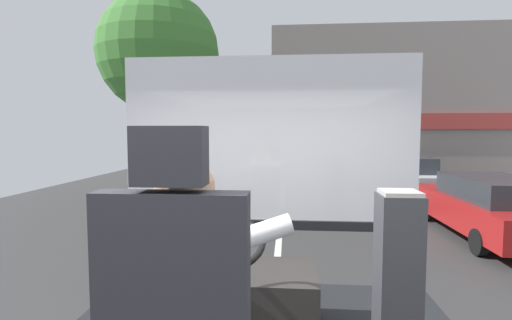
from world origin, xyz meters
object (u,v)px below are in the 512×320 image
bus_driver (190,287)px  fare_box (397,289)px  steering_console (233,297)px  parked_car_red (492,206)px  parked_car_white (362,161)px  parked_car_silver (397,176)px

bus_driver → fare_box: bus_driver is taller
steering_console → parked_car_red: steering_console is taller
bus_driver → parked_car_white: bus_driver is taller
fare_box → parked_car_silver: bearing=74.4°
bus_driver → steering_console: bearing=90.0°
steering_console → fare_box: (0.92, -0.47, 0.28)m
bus_driver → fare_box: 1.13m
steering_console → bus_driver: bearing=-90.0°
parked_car_red → parked_car_white: parked_car_white is taller
parked_car_red → parked_car_silver: size_ratio=0.98×
fare_box → parked_car_red: bearing=59.4°
parked_car_red → bus_driver: bearing=-124.1°
fare_box → parked_car_silver: (2.98, 10.64, -0.62)m
parked_car_red → parked_car_white: (-0.52, 10.75, 0.07)m
parked_car_red → parked_car_silver: (-0.55, 4.69, 0.06)m
steering_console → parked_car_white: (3.93, 16.24, -0.33)m
fare_box → bus_driver: bearing=-146.3°
bus_driver → parked_car_red: size_ratio=0.19×
steering_console → parked_car_silver: (3.90, 10.17, -0.34)m
fare_box → parked_car_silver: 11.07m
parked_car_white → fare_box: bearing=-100.2°
bus_driver → parked_car_red: 7.98m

